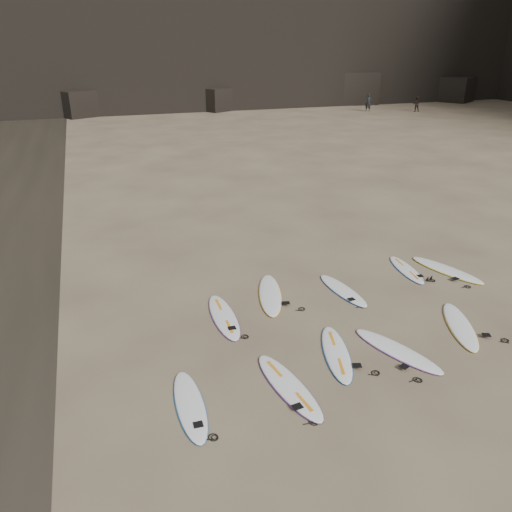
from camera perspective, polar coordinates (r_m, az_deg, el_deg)
The scene contains 13 objects.
ground at distance 12.74m, azimuth 11.53°, elevation -10.25°, with size 240.00×240.00×0.00m, color #897559.
surfboard_0 at distance 10.84m, azimuth -7.55°, elevation -16.50°, with size 0.57×2.36×0.08m, color white.
surfboard_1 at distance 11.25m, azimuth 3.75°, elevation -14.59°, with size 0.62×2.58×0.09m, color white.
surfboard_2 at distance 12.39m, azimuth 9.18°, elevation -10.88°, with size 0.58×2.42×0.09m, color white.
surfboard_3 at distance 12.79m, azimuth 15.85°, elevation -10.33°, with size 0.60×2.50×0.09m, color white.
surfboard_4 at distance 14.34m, azimuth 22.29°, elevation -7.37°, with size 0.59×2.48×0.09m, color white.
surfboard_5 at distance 13.73m, azimuth -3.70°, elevation -6.88°, with size 0.61×2.54×0.09m, color white.
surfboard_6 at distance 14.83m, azimuth 1.62°, elevation -4.38°, with size 0.64×2.66×0.10m, color white.
surfboard_7 at distance 15.30m, azimuth 9.89°, elevation -3.86°, with size 0.56×2.33×0.08m, color white.
surfboard_8 at distance 17.13m, azimuth 16.82°, elevation -1.48°, with size 0.53×2.21×0.08m, color white.
surfboard_9 at distance 17.52m, azimuth 20.95°, elevation -1.47°, with size 0.63×2.63×0.09m, color white.
person_a at distance 56.34m, azimuth 12.72°, elevation 16.73°, with size 0.66×0.43×1.81m, color black.
person_b at distance 57.56m, azimuth 17.85°, elevation 16.21°, with size 0.75×0.58×1.54m, color black.
Camera 1 is at (-5.73, -8.99, 6.97)m, focal length 35.00 mm.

